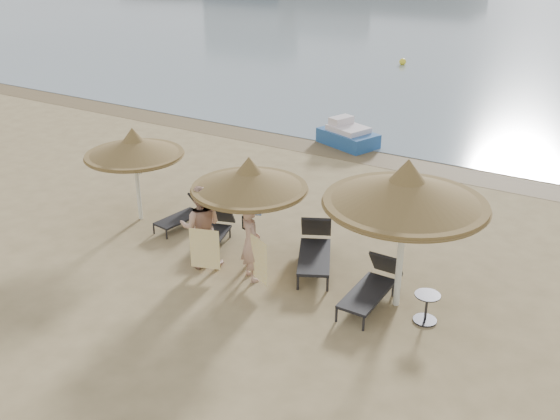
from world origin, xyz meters
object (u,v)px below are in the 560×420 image
(palapa_center, at_px, (249,180))
(lounger_near_left, at_px, (215,230))
(palapa_right, at_px, (406,191))
(lounger_far_left, at_px, (185,214))
(lounger_near_right, at_px, (315,248))
(lounger_far_right, at_px, (373,285))
(palapa_left, at_px, (134,147))
(person_left, at_px, (201,220))
(side_table, at_px, (426,309))
(pedal_boat, at_px, (348,135))
(person_right, at_px, (251,236))

(palapa_center, xyz_separation_m, lounger_near_left, (-1.31, 0.38, -1.75))
(palapa_right, height_order, lounger_far_left, palapa_right)
(lounger_near_right, height_order, lounger_far_right, lounger_near_right)
(palapa_left, height_order, person_left, palapa_left)
(lounger_near_right, bearing_deg, palapa_right, -41.35)
(lounger_far_left, xyz_separation_m, side_table, (6.94, -1.02, -0.04))
(lounger_far_right, xyz_separation_m, person_left, (-4.01, -0.59, 0.76))
(side_table, bearing_deg, palapa_right, 159.32)
(palapa_right, bearing_deg, pedal_boat, 120.95)
(lounger_near_left, bearing_deg, lounger_near_right, -10.09)
(palapa_right, bearing_deg, lounger_near_right, 164.51)
(person_left, bearing_deg, lounger_far_left, -71.88)
(lounger_far_left, bearing_deg, lounger_near_right, 6.29)
(palapa_left, distance_m, lounger_near_right, 5.48)
(palapa_center, relative_size, person_right, 1.27)
(side_table, bearing_deg, person_right, -174.41)
(lounger_far_left, xyz_separation_m, lounger_far_right, (5.73, -0.89, 0.07))
(person_right, bearing_deg, person_left, 35.56)
(lounger_near_left, xyz_separation_m, person_right, (1.72, -0.98, 0.70))
(palapa_left, height_order, lounger_far_right, palapa_left)
(lounger_near_left, bearing_deg, person_right, -46.31)
(palapa_center, xyz_separation_m, person_right, (0.41, -0.60, -1.05))
(lounger_near_left, bearing_deg, person_left, -85.06)
(palapa_center, height_order, pedal_boat, palapa_center)
(palapa_center, bearing_deg, person_right, -55.66)
(palapa_right, distance_m, side_table, 2.41)
(palapa_center, xyz_separation_m, lounger_far_left, (-2.61, 0.80, -1.77))
(lounger_far_left, bearing_deg, lounger_near_left, -9.99)
(lounger_near_right, bearing_deg, person_left, -174.22)
(person_left, bearing_deg, side_table, 154.04)
(pedal_boat, bearing_deg, side_table, -35.72)
(palapa_right, relative_size, lounger_near_right, 1.46)
(palapa_center, distance_m, lounger_far_left, 3.25)
(lounger_near_right, xyz_separation_m, person_left, (-2.22, -1.37, 0.73))
(side_table, height_order, person_left, person_left)
(palapa_center, relative_size, lounger_near_right, 1.19)
(palapa_left, height_order, palapa_right, palapa_right)
(palapa_left, distance_m, person_right, 4.55)
(lounger_near_left, distance_m, lounger_far_right, 4.46)
(person_right, height_order, pedal_boat, person_right)
(palapa_left, height_order, lounger_near_left, palapa_left)
(lounger_far_left, relative_size, person_left, 0.73)
(palapa_left, bearing_deg, person_left, -21.16)
(palapa_center, bearing_deg, person_left, -142.20)
(palapa_left, relative_size, lounger_far_left, 1.53)
(palapa_center, relative_size, pedal_boat, 1.10)
(person_right, bearing_deg, lounger_near_left, 2.22)
(lounger_near_left, bearing_deg, lounger_far_left, 145.37)
(lounger_far_right, bearing_deg, pedal_boat, 119.19)
(lounger_far_left, distance_m, lounger_far_right, 5.80)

